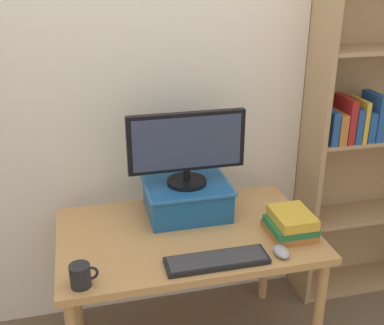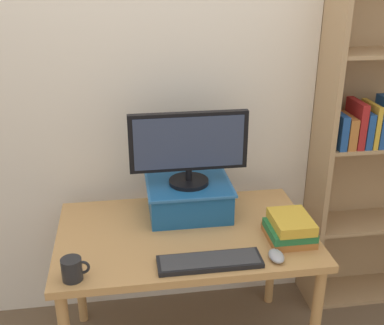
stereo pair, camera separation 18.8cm
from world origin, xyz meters
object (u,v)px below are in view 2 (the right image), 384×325
object	(u,v)px
desk	(185,246)
computer_monitor	(189,146)
riser_box	(189,197)
keyboard	(210,262)
book_stack	(290,229)
coffee_mug	(72,269)
computer_mouse	(276,256)

from	to	relation	value
desk	computer_monitor	distance (m)	0.49
riser_box	keyboard	xyz separation A→B (m)	(0.02, -0.46, -0.08)
keyboard	book_stack	distance (m)	0.43
coffee_mug	keyboard	bearing A→B (deg)	2.11
computer_mouse	coffee_mug	size ratio (longest dim) A/B	0.90
desk	coffee_mug	distance (m)	0.60
riser_box	computer_mouse	world-z (taller)	riser_box
computer_mouse	coffee_mug	xyz separation A→B (m)	(-0.86, -0.01, 0.03)
desk	riser_box	distance (m)	0.25
computer_monitor	keyboard	bearing A→B (deg)	-87.08
book_stack	coffee_mug	bearing A→B (deg)	-170.69
coffee_mug	computer_mouse	bearing A→B (deg)	0.73
book_stack	computer_monitor	bearing A→B (deg)	142.67
riser_box	desk	bearing A→B (deg)	-103.33
desk	book_stack	size ratio (longest dim) A/B	5.21
riser_box	keyboard	distance (m)	0.47
keyboard	computer_mouse	size ratio (longest dim) A/B	4.31
coffee_mug	desk	bearing A→B (deg)	30.95
riser_box	keyboard	bearing A→B (deg)	-87.09
desk	coffee_mug	bearing A→B (deg)	-149.05
desk	book_stack	xyz separation A→B (m)	(0.47, -0.14, 0.14)
keyboard	coffee_mug	world-z (taller)	coffee_mug
keyboard	coffee_mug	distance (m)	0.57
riser_box	keyboard	world-z (taller)	riser_box
computer_monitor	keyboard	xyz separation A→B (m)	(0.02, -0.46, -0.35)
computer_mouse	coffee_mug	bearing A→B (deg)	-179.27
computer_mouse	book_stack	distance (m)	0.19
riser_box	coffee_mug	distance (m)	0.73
desk	keyboard	xyz separation A→B (m)	(0.07, -0.28, 0.10)
computer_mouse	riser_box	bearing A→B (deg)	123.64
computer_monitor	computer_mouse	xyz separation A→B (m)	(0.31, -0.47, -0.35)
desk	keyboard	distance (m)	0.30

